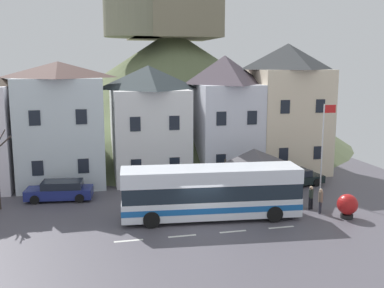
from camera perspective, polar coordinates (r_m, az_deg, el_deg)
ground_plane at (r=27.57m, az=1.26°, el=-10.28°), size 40.00×60.00×0.07m
townhouse_01 at (r=37.23m, az=-16.17°, el=2.43°), size 6.51×5.78×9.73m
townhouse_02 at (r=37.98m, az=-5.42°, el=2.69°), size 6.02×6.66×9.42m
townhouse_03 at (r=39.41m, az=4.07°, el=3.59°), size 5.13×6.78×10.25m
townhouse_04 at (r=41.22m, az=11.74°, el=4.41°), size 6.27×6.40×11.28m
hilltop_castle at (r=55.66m, az=-2.51°, el=7.50°), size 42.58×42.58×20.31m
transit_bus at (r=28.33m, az=2.39°, el=-6.16°), size 11.26×3.60×3.25m
bus_shelter at (r=33.43m, az=7.78°, el=-1.51°), size 3.60×3.60×3.45m
parked_car_00 at (r=33.64m, az=-16.24°, el=-5.64°), size 4.78×2.39×1.38m
parked_car_01 at (r=36.94m, az=12.70°, el=-4.15°), size 4.72×2.34×1.29m
parked_car_02 at (r=35.40m, az=5.84°, el=-4.57°), size 4.54×1.84×1.30m
pedestrian_00 at (r=31.25m, az=14.73°, el=-6.38°), size 0.33×0.29×1.59m
pedestrian_01 at (r=32.05m, az=8.79°, el=-5.96°), size 0.29×0.37×1.53m
pedestrian_02 at (r=30.55m, az=15.85°, el=-6.69°), size 0.29×0.29×1.65m
public_bench at (r=36.38m, az=8.27°, el=-4.50°), size 1.54×0.48×0.87m
flagpole at (r=33.65m, az=16.19°, el=0.05°), size 0.95×0.10×6.76m
harbour_buoy at (r=30.17m, az=18.95°, el=-7.27°), size 1.29×1.29×1.54m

